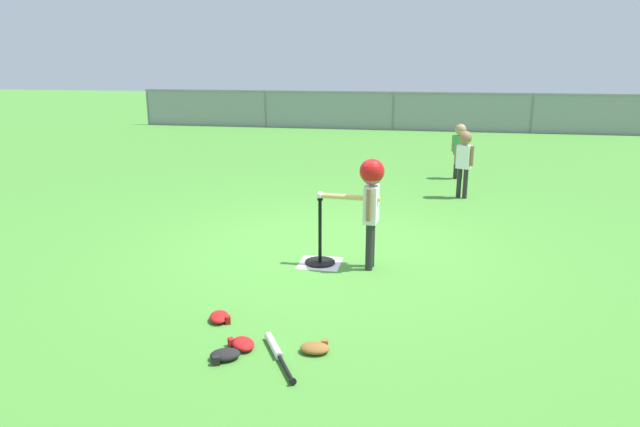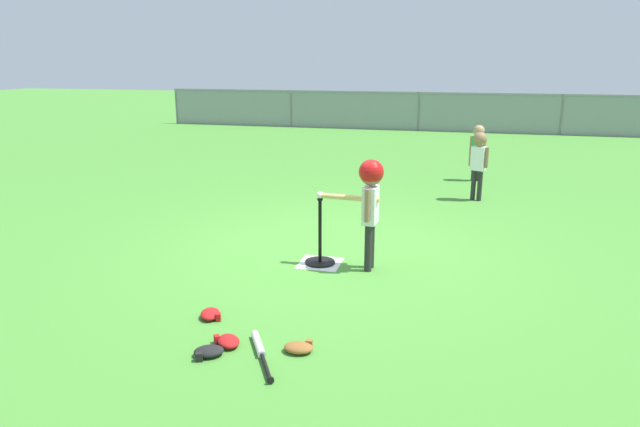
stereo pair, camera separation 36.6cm
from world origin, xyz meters
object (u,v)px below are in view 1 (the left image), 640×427
glove_outfield_drop (220,317)px  batter_child (371,191)px  glove_by_plate (243,344)px  glove_tossed_aside (225,355)px  baseball_on_tee (320,195)px  fielder_near_left (460,144)px  fielder_near_right (464,155)px  batting_tee (320,253)px  glove_near_bats (315,348)px  spare_bat_silver (276,350)px

glove_outfield_drop → batter_child: bearing=53.5°
glove_by_plate → glove_tossed_aside: 0.20m
baseball_on_tee → glove_tossed_aside: (-0.31, -2.09, -0.71)m
baseball_on_tee → batter_child: batter_child is taller
fielder_near_left → fielder_near_right: size_ratio=0.94×
batting_tee → glove_near_bats: batting_tee is taller
batter_child → glove_near_bats: size_ratio=4.97×
batting_tee → glove_outfield_drop: (-0.56, -1.51, -0.08)m
glove_outfield_drop → fielder_near_right: bearing=65.6°
batter_child → glove_by_plate: (-0.76, -1.87, -0.78)m
baseball_on_tee → spare_bat_silver: baseball_on_tee is taller
fielder_near_right → glove_outfield_drop: size_ratio=4.00×
batter_child → glove_by_plate: batter_child is taller
batting_tee → glove_tossed_aside: 2.12m
glove_outfield_drop → baseball_on_tee: bearing=69.6°
batter_child → fielder_near_right: (1.10, 3.35, -0.14)m
spare_bat_silver → glove_near_bats: glove_near_bats is taller
batting_tee → baseball_on_tee: size_ratio=9.61×
spare_bat_silver → glove_by_plate: bearing=171.8°
glove_tossed_aside → glove_by_plate: bearing=67.8°
glove_tossed_aside → fielder_near_left: bearing=74.3°
glove_near_bats → fielder_near_left: bearing=78.9°
glove_by_plate → glove_tossed_aside: size_ratio=1.03×
glove_by_plate → glove_outfield_drop: 0.52m
glove_by_plate → batting_tee: bearing=83.1°
glove_by_plate → glove_near_bats: same height
glove_by_plate → batter_child: bearing=68.0°
batter_child → fielder_near_left: bearing=77.2°
batting_tee → spare_bat_silver: bearing=-88.8°
baseball_on_tee → fielder_near_left: (1.63, 4.82, -0.11)m
baseball_on_tee → glove_outfield_drop: bearing=-110.4°
batter_child → glove_near_bats: (-0.21, -1.83, -0.78)m
spare_bat_silver → glove_tossed_aside: 0.37m
fielder_near_right → fielder_near_left: bearing=89.7°
batter_child → glove_tossed_aside: batter_child is taller
fielder_near_left → glove_by_plate: bearing=-105.5°
baseball_on_tee → glove_tossed_aside: size_ratio=0.28×
baseball_on_tee → glove_outfield_drop: 1.76m
fielder_near_right → glove_near_bats: size_ratio=4.53×
glove_by_plate → glove_outfield_drop: size_ratio=1.04×
fielder_near_left → glove_near_bats: size_ratio=4.27×
batting_tee → glove_tossed_aside: bearing=-98.3°
spare_bat_silver → glove_by_plate: (-0.27, 0.04, 0.01)m
batter_child → glove_tossed_aside: size_ratio=4.34×
baseball_on_tee → spare_bat_silver: (0.04, -1.95, -0.72)m
glove_near_bats → glove_outfield_drop: 0.95m
baseball_on_tee → glove_by_plate: baseball_on_tee is taller
glove_by_plate → glove_near_bats: bearing=4.1°
batter_child → fielder_near_left: 4.98m
glove_near_bats → glove_outfield_drop: size_ratio=0.88×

